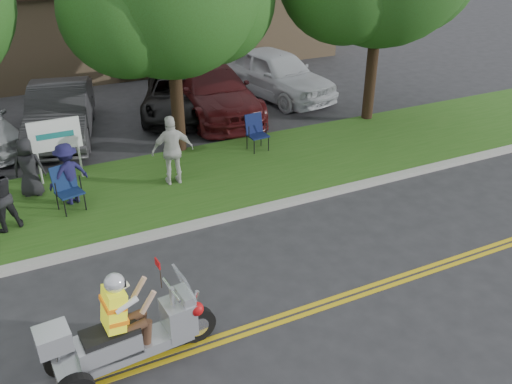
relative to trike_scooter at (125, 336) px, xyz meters
name	(u,v)px	position (x,y,z in m)	size (l,w,h in m)	color
ground	(282,298)	(2.95, 0.43, -0.63)	(120.00, 120.00, 0.00)	#28282B
centerline_near	(297,317)	(2.95, -0.15, -0.62)	(60.00, 0.10, 0.01)	gold
centerline_far	(293,311)	(2.95, 0.01, -0.62)	(60.00, 0.10, 0.01)	gold
curb	(219,219)	(2.95, 3.48, -0.57)	(60.00, 0.25, 0.12)	#A8A89E
grass_verge	(187,181)	(2.95, 5.63, -0.57)	(60.00, 4.00, 0.10)	#265416
commercial_building	(126,14)	(4.95, 19.41, 1.38)	(18.00, 8.20, 4.00)	#9E7F5B
business_sign	(56,138)	(0.05, 7.03, 0.63)	(1.25, 0.06, 1.75)	silver
trike_scooter	(125,336)	(0.00, 0.00, 0.00)	(2.74, 0.95, 1.79)	black
lawn_chair_a	(66,185)	(-0.02, 5.42, 0.07)	(0.68, 0.69, 1.05)	black
lawn_chair_b	(256,130)	(5.45, 6.70, 0.06)	(0.57, 0.59, 1.03)	black
spectator_adult_right	(173,150)	(2.61, 5.60, 0.38)	(1.05, 0.44, 1.80)	beige
spectator_chair_a	(68,174)	(0.08, 5.69, 0.23)	(0.97, 0.56, 1.50)	#191741
spectator_chair_b	(29,168)	(-0.72, 6.48, 0.21)	(0.72, 0.47, 1.47)	black
parked_car_left	(60,112)	(0.56, 10.31, 0.19)	(1.73, 4.96, 1.63)	#2A292C
parked_car_mid	(177,95)	(4.45, 10.81, 0.04)	(2.19, 4.76, 1.32)	black
parked_car_right	(211,90)	(5.54, 10.37, 0.20)	(2.31, 5.68, 1.65)	#451012
parked_car_far_right	(276,73)	(8.39, 11.07, 0.26)	(2.08, 5.18, 1.76)	silver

